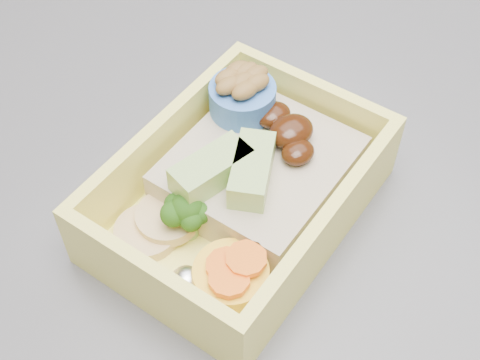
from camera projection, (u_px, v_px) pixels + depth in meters
bento_box at (243, 184)px, 0.45m from camera, size 0.23×0.19×0.07m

